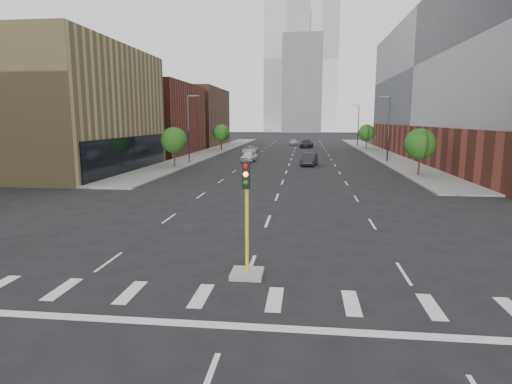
% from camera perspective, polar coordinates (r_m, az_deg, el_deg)
% --- Properties ---
extents(sidewalk_left_far, '(5.00, 92.00, 0.15)m').
position_cam_1_polar(sidewalk_left_far, '(82.39, -5.45, 5.54)').
color(sidewalk_left_far, gray).
rests_on(sidewalk_left_far, ground).
extents(sidewalk_right_far, '(5.00, 92.00, 0.15)m').
position_cam_1_polar(sidewalk_right_far, '(81.61, 15.72, 5.19)').
color(sidewalk_right_far, gray).
rests_on(sidewalk_right_far, ground).
extents(building_left_mid, '(20.00, 24.00, 14.00)m').
position_cam_1_polar(building_left_mid, '(55.04, -26.38, 9.80)').
color(building_left_mid, tan).
rests_on(building_left_mid, ground).
extents(building_left_far_a, '(20.00, 22.00, 12.00)m').
position_cam_1_polar(building_left_far_a, '(78.20, -15.88, 9.35)').
color(building_left_far_a, brown).
rests_on(building_left_far_a, ground).
extents(building_left_far_b, '(20.00, 24.00, 13.00)m').
position_cam_1_polar(building_left_far_b, '(102.74, -10.32, 9.82)').
color(building_left_far_b, brown).
rests_on(building_left_far_b, ground).
extents(building_right_main, '(24.00, 70.00, 22.00)m').
position_cam_1_polar(building_right_main, '(71.99, 29.69, 12.47)').
color(building_right_main, brown).
rests_on(building_right_main, ground).
extents(tower_left, '(22.00, 22.00, 70.00)m').
position_cam_1_polar(tower_left, '(228.47, 4.18, 16.93)').
color(tower_left, '#B2B7BC').
rests_on(tower_left, ground).
extents(tower_right, '(20.00, 20.00, 80.00)m').
position_cam_1_polar(tower_right, '(268.67, 8.58, 16.82)').
color(tower_right, '#B2B7BC').
rests_on(tower_right, ground).
extents(tower_mid, '(18.00, 18.00, 44.00)m').
position_cam_1_polar(tower_mid, '(207.02, 6.17, 14.04)').
color(tower_mid, slate).
rests_on(tower_mid, ground).
extents(median_traffic_signal, '(1.20, 1.20, 4.40)m').
position_cam_1_polar(median_traffic_signal, '(16.25, -1.22, -7.99)').
color(median_traffic_signal, '#999993').
rests_on(median_traffic_signal, ground).
extents(streetlight_right_a, '(1.60, 0.22, 9.07)m').
position_cam_1_polar(streetlight_right_a, '(62.42, 17.20, 8.40)').
color(streetlight_right_a, '#2D2D30').
rests_on(streetlight_right_a, ground).
extents(streetlight_right_b, '(1.60, 0.22, 9.07)m').
position_cam_1_polar(streetlight_right_b, '(97.04, 13.43, 8.85)').
color(streetlight_right_b, '#2D2D30').
rests_on(streetlight_right_b, ground).
extents(streetlight_left, '(1.60, 0.22, 9.07)m').
position_cam_1_polar(streetlight_left, '(58.48, -8.91, 8.66)').
color(streetlight_left, '#2D2D30').
rests_on(streetlight_left, ground).
extents(tree_left_near, '(3.20, 3.20, 4.85)m').
position_cam_1_polar(tree_left_near, '(53.91, -10.89, 6.81)').
color(tree_left_near, '#382619').
rests_on(tree_left_near, ground).
extents(tree_left_far, '(3.20, 3.20, 4.85)m').
position_cam_1_polar(tree_left_far, '(83.00, -4.66, 7.88)').
color(tree_left_far, '#382619').
rests_on(tree_left_far, ground).
extents(tree_right_near, '(3.20, 3.20, 4.85)m').
position_cam_1_polar(tree_right_near, '(47.94, 21.05, 6.01)').
color(tree_right_near, '#382619').
rests_on(tree_right_near, ground).
extents(tree_right_far, '(3.20, 3.20, 4.85)m').
position_cam_1_polar(tree_right_far, '(87.23, 14.55, 7.69)').
color(tree_right_far, '#382619').
rests_on(tree_right_far, ground).
extents(car_near_left, '(2.22, 4.54, 1.49)m').
position_cam_1_polar(car_near_left, '(60.46, -1.00, 4.75)').
color(car_near_left, silver).
rests_on(car_near_left, ground).
extents(car_mid_right, '(2.39, 5.07, 1.61)m').
position_cam_1_polar(car_mid_right, '(56.00, 7.12, 4.34)').
color(car_mid_right, '#222227').
rests_on(car_mid_right, ground).
extents(car_far_left, '(2.52, 5.20, 1.43)m').
position_cam_1_polar(car_far_left, '(73.78, -0.81, 5.61)').
color(car_far_left, '#B7B7B7').
rests_on(car_far_left, ground).
extents(car_deep_right, '(3.18, 6.19, 1.72)m').
position_cam_1_polar(car_deep_right, '(91.69, 6.77, 6.42)').
color(car_deep_right, black).
rests_on(car_deep_right, ground).
extents(car_distant, '(2.34, 4.36, 1.41)m').
position_cam_1_polar(car_distant, '(99.88, 5.02, 6.62)').
color(car_distant, '#A3A4A7').
rests_on(car_distant, ground).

